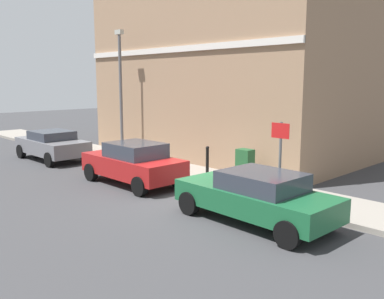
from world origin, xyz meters
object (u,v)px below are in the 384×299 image
(car_red, at_px, (133,163))
(street_sign, at_px, (280,149))
(bollard_near_cabinet, at_px, (207,159))
(lamppost, at_px, (121,88))
(car_grey, at_px, (52,145))
(bollard_far_kerb, at_px, (161,159))
(utility_cabinet, at_px, (245,167))
(car_green, at_px, (256,196))

(car_red, height_order, street_sign, street_sign)
(bollard_near_cabinet, height_order, lamppost, lamppost)
(car_red, distance_m, lamppost, 5.67)
(car_red, height_order, car_grey, car_red)
(car_red, distance_m, car_grey, 6.31)
(car_red, bearing_deg, bollard_far_kerb, -83.80)
(car_red, xyz_separation_m, bollard_far_kerb, (1.39, 0.16, -0.06))
(car_red, height_order, utility_cabinet, car_red)
(bollard_near_cabinet, bearing_deg, street_sign, -105.65)
(bollard_far_kerb, bearing_deg, car_grey, 102.50)
(street_sign, bearing_deg, car_grey, 97.68)
(street_sign, height_order, lamppost, lamppost)
(car_red, xyz_separation_m, lamppost, (2.56, 4.38, 2.54))
(utility_cabinet, height_order, bollard_near_cabinet, utility_cabinet)
(car_grey, bearing_deg, utility_cabinet, -164.86)
(lamppost, bearing_deg, bollard_near_cabinet, -88.94)
(utility_cabinet, xyz_separation_m, bollard_near_cabinet, (0.10, 1.88, 0.02))
(lamppost, bearing_deg, car_green, -105.42)
(utility_cabinet, xyz_separation_m, street_sign, (-1.01, -2.08, 0.98))
(bollard_far_kerb, height_order, lamppost, lamppost)
(car_red, xyz_separation_m, utility_cabinet, (2.56, -2.93, -0.09))
(lamppost, bearing_deg, street_sign, -96.13)
(car_grey, bearing_deg, lamppost, -127.53)
(car_green, bearing_deg, bollard_far_kerb, -13.87)
(bollard_far_kerb, bearing_deg, car_green, -105.36)
(utility_cabinet, bearing_deg, bollard_near_cabinet, 86.96)
(bollard_near_cabinet, xyz_separation_m, lamppost, (-0.10, 5.43, 2.60))
(car_red, relative_size, car_grey, 0.99)
(car_red, xyz_separation_m, bollard_near_cabinet, (2.66, -1.05, -0.06))
(utility_cabinet, height_order, street_sign, street_sign)
(car_grey, height_order, bollard_far_kerb, car_grey)
(car_green, bearing_deg, car_red, -0.22)
(car_green, height_order, bollard_far_kerb, car_green)
(car_green, distance_m, car_red, 5.49)
(car_grey, bearing_deg, bollard_near_cabinet, -160.50)
(utility_cabinet, distance_m, lamppost, 7.77)
(car_green, relative_size, lamppost, 0.76)
(utility_cabinet, height_order, bollard_far_kerb, utility_cabinet)
(street_sign, bearing_deg, lamppost, 83.87)
(car_grey, height_order, street_sign, street_sign)
(car_green, height_order, lamppost, lamppost)
(car_red, distance_m, street_sign, 5.32)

